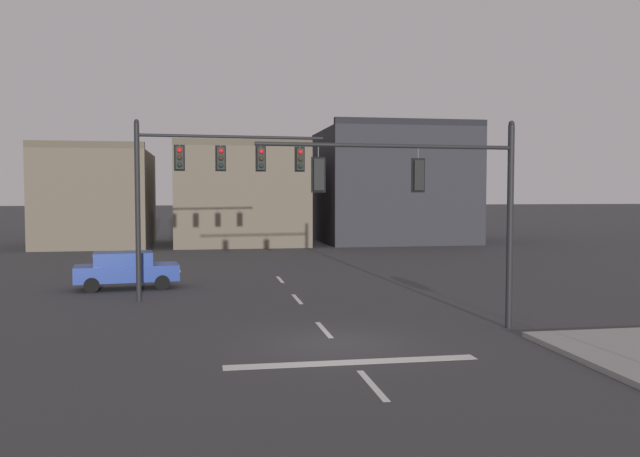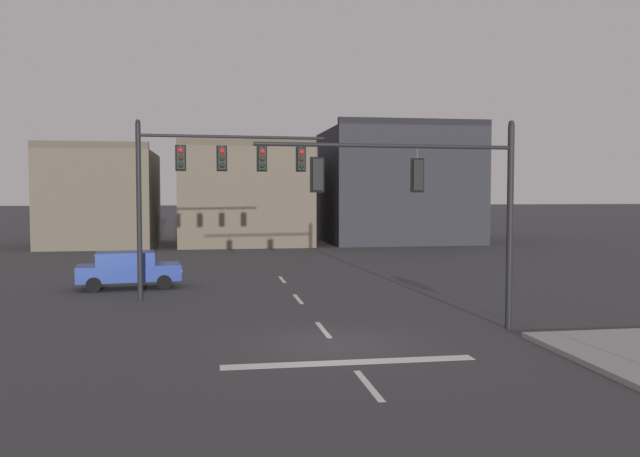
# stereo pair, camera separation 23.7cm
# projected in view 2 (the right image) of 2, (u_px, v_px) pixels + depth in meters

# --- Properties ---
(ground_plane) EXTENTS (400.00, 400.00, 0.00)m
(ground_plane) POSITION_uv_depth(u_px,v_px,m) (335.00, 344.00, 18.63)
(ground_plane) COLOR #353538
(stop_bar_paint) EXTENTS (6.40, 0.50, 0.01)m
(stop_bar_paint) POSITION_uv_depth(u_px,v_px,m) (350.00, 362.00, 16.66)
(stop_bar_paint) COLOR silver
(stop_bar_paint) RESTS_ON ground
(lane_centreline) EXTENTS (0.16, 26.40, 0.01)m
(lane_centreline) POSITION_uv_depth(u_px,v_px,m) (323.00, 330.00, 20.60)
(lane_centreline) COLOR silver
(lane_centreline) RESTS_ON ground
(signal_mast_near_side) EXTENTS (8.01, 0.63, 6.43)m
(signal_mast_near_side) POSITION_uv_depth(u_px,v_px,m) (437.00, 192.00, 20.07)
(signal_mast_near_side) COLOR black
(signal_mast_near_side) RESTS_ON ground
(signal_mast_far_side) EXTENTS (7.45, 0.68, 7.03)m
(signal_mast_far_side) POSITION_uv_depth(u_px,v_px,m) (205.00, 174.00, 26.42)
(signal_mast_far_side) COLOR black
(signal_mast_far_side) RESTS_ON ground
(car_lot_nearside) EXTENTS (4.61, 2.34, 1.61)m
(car_lot_nearside) POSITION_uv_depth(u_px,v_px,m) (128.00, 269.00, 29.44)
(car_lot_nearside) COLOR navy
(car_lot_nearside) RESTS_ON ground
(building_row) EXTENTS (34.47, 11.10, 9.92)m
(building_row) POSITION_uv_depth(u_px,v_px,m) (285.00, 192.00, 55.53)
(building_row) COLOR #665B4C
(building_row) RESTS_ON ground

